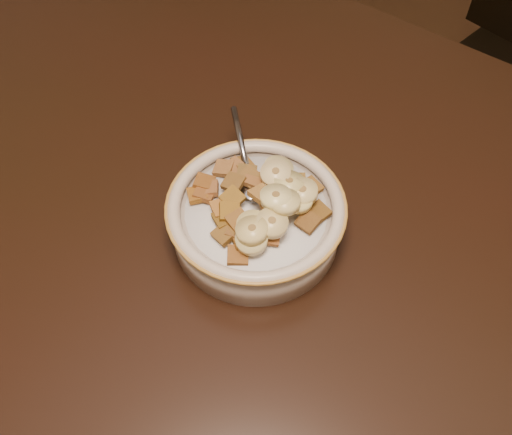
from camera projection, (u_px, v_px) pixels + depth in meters
The scene contains 47 objects.
table at pixel (324, 299), 0.59m from camera, with size 1.40×0.90×0.04m, color black.
cereal_bowl at pixel (256, 222), 0.60m from camera, with size 0.18×0.18×0.04m, color beige.
milk at pixel (256, 210), 0.58m from camera, with size 0.15×0.15×0.00m, color white.
spoon at pixel (251, 187), 0.60m from camera, with size 0.03×0.04×0.01m, color gray.
cereal_square_0 at pixel (308, 222), 0.56m from camera, with size 0.02×0.02×0.01m, color brown.
cereal_square_1 at pixel (224, 168), 0.61m from camera, with size 0.02×0.02×0.01m, color olive.
cereal_square_2 at pixel (311, 187), 0.59m from camera, with size 0.02×0.02×0.01m, color brown.
cereal_square_3 at pixel (254, 180), 0.59m from camera, with size 0.02×0.02×0.01m, color brown.
cereal_square_4 at pixel (224, 218), 0.56m from camera, with size 0.02×0.02×0.01m, color brown.
cereal_square_5 at pixel (235, 168), 0.61m from camera, with size 0.02×0.02×0.01m, color brown.
cereal_square_6 at pixel (224, 234), 0.55m from camera, with size 0.02×0.02×0.01m, color brown.
cereal_square_7 at pixel (250, 177), 0.59m from camera, with size 0.02×0.02×0.01m, color brown.
cereal_square_8 at pixel (204, 182), 0.59m from camera, with size 0.02×0.02×0.01m, color brown.
cereal_square_9 at pixel (282, 182), 0.59m from camera, with size 0.02×0.02×0.01m, color brown.
cereal_square_10 at pixel (242, 164), 0.61m from camera, with size 0.02×0.02×0.01m, color brown.
cereal_square_11 at pixel (268, 197), 0.57m from camera, with size 0.02×0.02×0.01m, color #98622C.
cereal_square_12 at pixel (198, 194), 0.59m from camera, with size 0.02×0.02×0.01m, color #90571B.
cereal_square_13 at pixel (318, 212), 0.57m from camera, with size 0.02×0.02×0.01m, color brown.
cereal_square_14 at pixel (238, 221), 0.55m from camera, with size 0.02×0.02×0.01m, color brown.
cereal_square_15 at pixel (247, 174), 0.59m from camera, with size 0.02×0.02×0.01m, color brown.
cereal_square_16 at pixel (279, 180), 0.59m from camera, with size 0.02×0.02×0.01m, color brown.
cereal_square_17 at pixel (269, 235), 0.55m from camera, with size 0.02×0.02×0.01m, color brown.
cereal_square_18 at pixel (233, 183), 0.58m from camera, with size 0.02×0.02×0.01m, color brown.
cereal_square_19 at pixel (233, 198), 0.57m from camera, with size 0.02×0.02×0.01m, color #976519.
cereal_square_20 at pixel (238, 255), 0.54m from camera, with size 0.02×0.02×0.01m, color brown.
cereal_square_21 at pixel (243, 240), 0.55m from camera, with size 0.02×0.02×0.01m, color #976020.
cereal_square_22 at pixel (209, 189), 0.59m from camera, with size 0.02×0.02×0.01m, color brown.
cereal_square_23 at pixel (303, 195), 0.58m from camera, with size 0.02×0.02×0.01m, color brown.
cereal_square_24 at pixel (301, 192), 0.59m from camera, with size 0.02×0.02×0.01m, color brown.
cereal_square_25 at pixel (296, 181), 0.59m from camera, with size 0.02×0.02×0.01m, color olive.
cereal_square_26 at pixel (222, 208), 0.57m from camera, with size 0.02×0.02×0.01m, color #9A6427.
cereal_square_27 at pixel (205, 193), 0.59m from camera, with size 0.02×0.02×0.01m, color brown.
cereal_square_28 at pixel (238, 231), 0.55m from camera, with size 0.02×0.02×0.01m, color brown.
cereal_square_29 at pixel (261, 194), 0.56m from camera, with size 0.02×0.02×0.01m, color #9A652D.
cereal_square_30 at pixel (229, 212), 0.56m from camera, with size 0.02×0.02×0.01m, color brown.
cereal_square_31 at pixel (270, 202), 0.56m from camera, with size 0.02×0.02×0.01m, color brown.
banana_slice_0 at pixel (253, 226), 0.54m from camera, with size 0.03×0.03×0.01m, color #EFE18F.
banana_slice_1 at pixel (276, 197), 0.55m from camera, with size 0.03×0.03×0.01m, color #FEEC9B.
banana_slice_2 at pixel (284, 202), 0.55m from camera, with size 0.03×0.03×0.01m, color #E9CF81.
banana_slice_3 at pixel (278, 169), 0.59m from camera, with size 0.03×0.03×0.01m, color #E6DA81.
banana_slice_4 at pixel (289, 183), 0.57m from camera, with size 0.03×0.03×0.01m, color #DDCD77.
banana_slice_5 at pixel (302, 192), 0.56m from camera, with size 0.03×0.03×0.01m, color #E8CC86.
banana_slice_6 at pixel (298, 200), 0.56m from camera, with size 0.03×0.03×0.01m, color #FFF0A4.
banana_slice_7 at pixel (272, 223), 0.54m from camera, with size 0.03×0.03×0.01m, color #D7BC6E.
banana_slice_8 at pixel (252, 231), 0.54m from camera, with size 0.03×0.03×0.01m, color #ECD273.
banana_slice_9 at pixel (252, 239), 0.54m from camera, with size 0.03×0.03×0.01m, color #F3DA92.
banana_slice_10 at pixel (276, 174), 0.58m from camera, with size 0.03×0.03×0.01m, color beige.
Camera 1 is at (0.11, -0.27, 1.26)m, focal length 40.00 mm.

